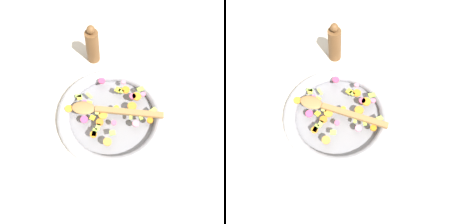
{
  "view_description": "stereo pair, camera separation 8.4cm",
  "coord_description": "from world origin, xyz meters",
  "views": [
    {
      "loc": [
        0.27,
        -0.26,
        0.8
      ],
      "look_at": [
        0.0,
        0.0,
        0.05
      ],
      "focal_mm": 35.0,
      "sensor_mm": 36.0,
      "label": 1
    },
    {
      "loc": [
        0.32,
        -0.19,
        0.8
      ],
      "look_at": [
        0.0,
        0.0,
        0.05
      ],
      "focal_mm": 35.0,
      "sensor_mm": 36.0,
      "label": 2
    }
  ],
  "objects": [
    {
      "name": "pepper_mill",
      "position": [
        -0.28,
        0.15,
        0.09
      ],
      "size": [
        0.06,
        0.06,
        0.19
      ],
      "color": "brown",
      "rests_on": "ground_plane"
    },
    {
      "name": "wooden_spoon",
      "position": [
        -0.01,
        -0.01,
        0.06
      ],
      "size": [
        0.29,
        0.25,
        0.01
      ],
      "color": "olive",
      "rests_on": "chopped_vegetables"
    },
    {
      "name": "skillet",
      "position": [
        0.0,
        0.0,
        0.02
      ],
      "size": [
        0.43,
        0.43,
        0.05
      ],
      "color": "slate",
      "rests_on": "ground_plane"
    },
    {
      "name": "chopped_vegetables",
      "position": [
        -0.01,
        0.01,
        0.05
      ],
      "size": [
        0.3,
        0.3,
        0.01
      ],
      "color": "orange",
      "rests_on": "skillet"
    },
    {
      "name": "ground_plane",
      "position": [
        0.0,
        0.0,
        0.0
      ],
      "size": [
        4.0,
        4.0,
        0.0
      ],
      "primitive_type": "plane",
      "color": "beige"
    }
  ]
}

